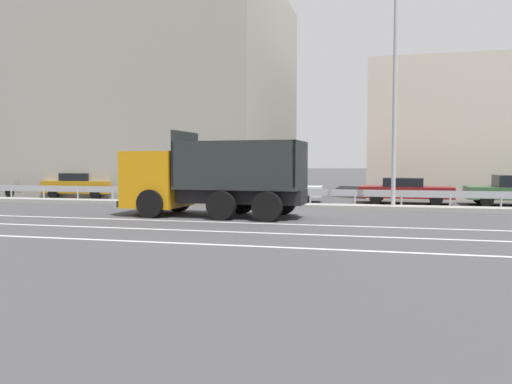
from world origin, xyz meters
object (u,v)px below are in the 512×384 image
(median_road_sign, at_px, (142,177))
(parked_car_5, at_px, (405,190))
(parked_car_1, at_px, (4,183))
(dump_truck, at_px, (193,183))
(street_lamp_1, at_px, (395,87))
(parked_car_6, at_px, (512,190))
(parked_car_3, at_px, (171,188))
(parked_car_2, at_px, (83,185))
(parked_car_4, at_px, (279,189))

(median_road_sign, bearing_deg, parked_car_5, 15.78)
(parked_car_1, bearing_deg, dump_truck, 64.95)
(street_lamp_1, relative_size, parked_car_6, 2.33)
(dump_truck, relative_size, parked_car_6, 1.72)
(street_lamp_1, xyz_separation_m, parked_car_3, (-11.93, 3.78, -4.60))
(parked_car_6, bearing_deg, median_road_sign, 101.77)
(median_road_sign, xyz_separation_m, parked_car_6, (17.25, 3.56, -0.62))
(parked_car_5, bearing_deg, parked_car_2, -85.09)
(median_road_sign, distance_m, parked_car_4, 6.90)
(parked_car_1, height_order, parked_car_6, parked_car_1)
(street_lamp_1, relative_size, parked_car_4, 2.06)
(median_road_sign, xyz_separation_m, parked_car_4, (6.12, 3.10, -0.69))
(dump_truck, relative_size, street_lamp_1, 0.74)
(parked_car_2, bearing_deg, parked_car_4, 88.78)
(parked_car_1, bearing_deg, parked_car_2, 88.43)
(median_road_sign, relative_size, parked_car_1, 0.62)
(dump_truck, xyz_separation_m, parked_car_3, (-4.41, 7.98, -0.61))
(parked_car_2, bearing_deg, parked_car_1, -94.18)
(median_road_sign, distance_m, street_lamp_1, 12.38)
(parked_car_1, distance_m, parked_car_3, 10.82)
(parked_car_6, bearing_deg, parked_car_3, 89.43)
(parked_car_5, distance_m, parked_car_6, 4.85)
(parked_car_1, bearing_deg, parked_car_4, 90.41)
(parked_car_1, bearing_deg, parked_car_6, 91.98)
(parked_car_2, bearing_deg, parked_car_3, 95.43)
(street_lamp_1, bearing_deg, parked_car_4, 151.03)
(street_lamp_1, xyz_separation_m, parked_car_5, (0.66, 3.52, -4.57))
(street_lamp_1, xyz_separation_m, parked_car_1, (-22.75, 3.59, -4.46))
(street_lamp_1, height_order, parked_car_4, street_lamp_1)
(dump_truck, height_order, street_lamp_1, street_lamp_1)
(dump_truck, distance_m, parked_car_2, 12.13)
(median_road_sign, bearing_deg, parked_car_6, 11.66)
(parked_car_3, bearing_deg, parked_car_6, -86.88)
(dump_truck, distance_m, parked_car_6, 15.17)
(parked_car_1, xyz_separation_m, parked_car_4, (17.13, -0.48, -0.12))
(parked_car_3, relative_size, parked_car_5, 0.94)
(parked_car_1, height_order, parked_car_2, parked_car_1)
(parked_car_5, bearing_deg, parked_car_1, -86.18)
(median_road_sign, height_order, parked_car_6, median_road_sign)
(parked_car_3, bearing_deg, median_road_sign, -173.43)
(dump_truck, bearing_deg, median_road_sign, 47.31)
(median_road_sign, distance_m, parked_car_3, 3.84)
(parked_car_1, relative_size, parked_car_3, 0.96)
(street_lamp_1, xyz_separation_m, parked_car_2, (-17.09, 3.24, -4.50))
(parked_car_1, xyz_separation_m, parked_car_5, (23.41, -0.07, -0.11))
(parked_car_2, relative_size, parked_car_4, 0.92)
(parked_car_2, height_order, parked_car_3, parked_car_2)
(dump_truck, bearing_deg, parked_car_1, 65.09)
(dump_truck, height_order, parked_car_2, dump_truck)
(street_lamp_1, xyz_separation_m, parked_car_6, (5.51, 3.57, -4.51))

